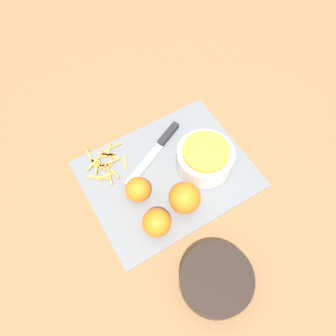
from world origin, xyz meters
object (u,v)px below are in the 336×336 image
(bowl_speckled, at_px, (205,158))
(orange_back, at_px, (138,190))
(knife, at_px, (162,142))
(orange_left, at_px, (185,198))
(bowl_dark, at_px, (216,280))
(orange_right, at_px, (157,223))

(bowl_speckled, xyz_separation_m, orange_back, (0.20, -0.01, -0.00))
(knife, relative_size, orange_left, 2.77)
(bowl_speckled, height_order, knife, bowl_speckled)
(knife, height_order, orange_left, orange_left)
(orange_back, bearing_deg, bowl_dark, 99.40)
(knife, bearing_deg, orange_left, 51.44)
(orange_right, relative_size, orange_back, 1.07)
(bowl_speckled, height_order, orange_right, bowl_speckled)
(bowl_dark, xyz_separation_m, knife, (-0.09, -0.40, -0.01))
(bowl_speckled, relative_size, orange_left, 1.88)
(bowl_dark, distance_m, orange_back, 0.30)
(bowl_speckled, xyz_separation_m, orange_left, (0.11, 0.07, 0.00))
(knife, relative_size, orange_back, 3.39)
(knife, bearing_deg, bowl_speckled, 92.98)
(bowl_speckled, relative_size, orange_right, 2.15)
(orange_left, relative_size, orange_back, 1.22)
(bowl_speckled, bearing_deg, orange_back, -3.22)
(orange_left, relative_size, orange_right, 1.14)
(bowl_dark, distance_m, orange_left, 0.21)
(knife, height_order, orange_right, orange_right)
(bowl_speckled, bearing_deg, orange_left, 33.21)
(bowl_speckled, relative_size, bowl_dark, 0.91)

